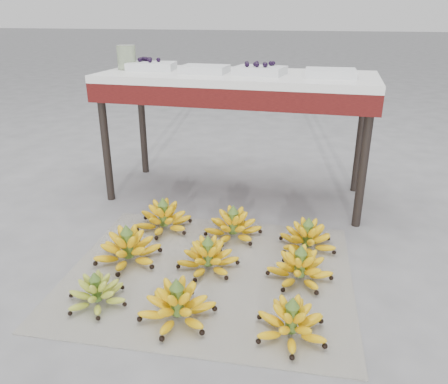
% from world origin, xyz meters
% --- Properties ---
extents(ground, '(60.00, 60.00, 0.00)m').
position_xyz_m(ground, '(0.00, 0.00, 0.00)').
color(ground, slate).
rests_on(ground, ground).
extents(newspaper_mat, '(1.32, 1.14, 0.01)m').
position_xyz_m(newspaper_mat, '(0.11, -0.06, 0.00)').
color(newspaper_mat, silver).
rests_on(newspaper_mat, ground).
extents(bunch_front_left, '(0.31, 0.31, 0.15)m').
position_xyz_m(bunch_front_left, '(-0.26, -0.40, 0.06)').
color(bunch_front_left, olive).
rests_on(bunch_front_left, newspaper_mat).
extents(bunch_front_center, '(0.31, 0.31, 0.18)m').
position_xyz_m(bunch_front_center, '(0.08, -0.40, 0.07)').
color(bunch_front_center, '#FFE108').
rests_on(bunch_front_center, newspaper_mat).
extents(bunch_front_right, '(0.32, 0.32, 0.16)m').
position_xyz_m(bunch_front_right, '(0.51, -0.39, 0.06)').
color(bunch_front_right, '#FFE108').
rests_on(bunch_front_right, newspaper_mat).
extents(bunch_mid_left, '(0.37, 0.37, 0.19)m').
position_xyz_m(bunch_mid_left, '(-0.28, -0.06, 0.07)').
color(bunch_mid_left, '#FFE108').
rests_on(bunch_mid_left, newspaper_mat).
extents(bunch_mid_center, '(0.31, 0.31, 0.17)m').
position_xyz_m(bunch_mid_center, '(0.10, -0.03, 0.06)').
color(bunch_mid_center, '#FFE108').
rests_on(bunch_mid_center, newspaper_mat).
extents(bunch_mid_right, '(0.29, 0.29, 0.17)m').
position_xyz_m(bunch_mid_right, '(0.51, -0.02, 0.06)').
color(bunch_mid_right, '#FFE108').
rests_on(bunch_mid_right, newspaper_mat).
extents(bunch_back_left, '(0.36, 0.36, 0.18)m').
position_xyz_m(bunch_back_left, '(-0.25, 0.29, 0.07)').
color(bunch_back_left, '#FFE108').
rests_on(bunch_back_left, newspaper_mat).
extents(bunch_back_center, '(0.30, 0.30, 0.18)m').
position_xyz_m(bunch_back_center, '(0.14, 0.29, 0.07)').
color(bunch_back_center, '#FFE108').
rests_on(bunch_back_center, newspaper_mat).
extents(bunch_back_right, '(0.37, 0.37, 0.17)m').
position_xyz_m(bunch_back_right, '(0.52, 0.26, 0.06)').
color(bunch_back_right, '#FFE108').
rests_on(bunch_back_right, newspaper_mat).
extents(vendor_table, '(1.59, 0.64, 0.76)m').
position_xyz_m(vendor_table, '(0.02, 0.86, 0.68)').
color(vendor_table, black).
rests_on(vendor_table, ground).
extents(tray_far_left, '(0.30, 0.24, 0.07)m').
position_xyz_m(tray_far_left, '(-0.53, 0.89, 0.79)').
color(tray_far_left, silver).
rests_on(tray_far_left, vendor_table).
extents(tray_left, '(0.27, 0.20, 0.04)m').
position_xyz_m(tray_left, '(-0.17, 0.82, 0.78)').
color(tray_left, silver).
rests_on(tray_left, vendor_table).
extents(tray_right, '(0.30, 0.23, 0.07)m').
position_xyz_m(tray_right, '(0.16, 0.84, 0.79)').
color(tray_right, silver).
rests_on(tray_right, vendor_table).
extents(tray_far_right, '(0.28, 0.21, 0.04)m').
position_xyz_m(tray_far_right, '(0.55, 0.82, 0.78)').
color(tray_far_right, silver).
rests_on(tray_far_right, vendor_table).
extents(glass_jar, '(0.13, 0.13, 0.14)m').
position_xyz_m(glass_jar, '(-0.68, 0.87, 0.83)').
color(glass_jar, beige).
rests_on(glass_jar, vendor_table).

